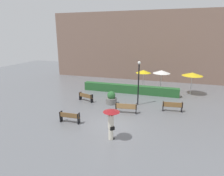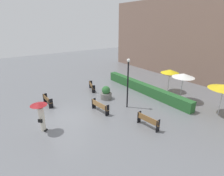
{
  "view_description": "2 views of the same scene",
  "coord_description": "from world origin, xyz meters",
  "px_view_note": "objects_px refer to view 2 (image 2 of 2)",
  "views": [
    {
      "loc": [
        4.0,
        -12.56,
        6.52
      ],
      "look_at": [
        -1.35,
        4.77,
        1.49
      ],
      "focal_mm": 30.74,
      "sensor_mm": 36.0,
      "label": 1
    },
    {
      "loc": [
        11.57,
        -4.01,
        6.87
      ],
      "look_at": [
        -1.42,
        5.14,
        0.88
      ],
      "focal_mm": 28.04,
      "sensor_mm": 36.0,
      "label": 2
    }
  ],
  "objects_px": {
    "bench_far_right": "(148,120)",
    "pedestrian_with_umbrella": "(40,112)",
    "bench_far_left": "(92,86)",
    "patio_umbrella_white": "(183,75)",
    "patio_umbrella_yellow_far": "(224,87)",
    "bench_near_left": "(47,100)",
    "bench_mid_center": "(100,106)",
    "planter_pot": "(106,93)",
    "lamp_post": "(128,79)",
    "patio_umbrella_yellow": "(170,71)"
  },
  "relations": [
    {
      "from": "bench_far_right",
      "to": "bench_near_left",
      "type": "bearing_deg",
      "value": -148.15
    },
    {
      "from": "bench_far_right",
      "to": "lamp_post",
      "type": "height_order",
      "value": "lamp_post"
    },
    {
      "from": "patio_umbrella_white",
      "to": "bench_far_left",
      "type": "bearing_deg",
      "value": -142.34
    },
    {
      "from": "bench_mid_center",
      "to": "bench_far_right",
      "type": "bearing_deg",
      "value": 22.16
    },
    {
      "from": "pedestrian_with_umbrella",
      "to": "patio_umbrella_yellow",
      "type": "relative_size",
      "value": 0.89
    },
    {
      "from": "pedestrian_with_umbrella",
      "to": "patio_umbrella_yellow_far",
      "type": "relative_size",
      "value": 0.84
    },
    {
      "from": "bench_near_left",
      "to": "planter_pot",
      "type": "distance_m",
      "value": 5.29
    },
    {
      "from": "pedestrian_with_umbrella",
      "to": "patio_umbrella_white",
      "type": "xyz_separation_m",
      "value": [
        2.36,
        11.77,
        1.05
      ]
    },
    {
      "from": "bench_near_left",
      "to": "bench_mid_center",
      "type": "relative_size",
      "value": 0.86
    },
    {
      "from": "pedestrian_with_umbrella",
      "to": "planter_pot",
      "type": "distance_m",
      "value": 6.74
    },
    {
      "from": "bench_mid_center",
      "to": "pedestrian_with_umbrella",
      "type": "height_order",
      "value": "pedestrian_with_umbrella"
    },
    {
      "from": "pedestrian_with_umbrella",
      "to": "patio_umbrella_yellow_far",
      "type": "height_order",
      "value": "patio_umbrella_yellow_far"
    },
    {
      "from": "bench_far_right",
      "to": "planter_pot",
      "type": "xyz_separation_m",
      "value": [
        -5.72,
        0.3,
        0.02
      ]
    },
    {
      "from": "bench_far_right",
      "to": "patio_umbrella_yellow",
      "type": "distance_m",
      "value": 7.81
    },
    {
      "from": "pedestrian_with_umbrella",
      "to": "patio_umbrella_yellow",
      "type": "bearing_deg",
      "value": 89.35
    },
    {
      "from": "bench_far_right",
      "to": "lamp_post",
      "type": "xyz_separation_m",
      "value": [
        -3.2,
        0.8,
        2.04
      ]
    },
    {
      "from": "bench_near_left",
      "to": "planter_pot",
      "type": "xyz_separation_m",
      "value": [
        1.79,
        4.97,
        0.04
      ]
    },
    {
      "from": "pedestrian_with_umbrella",
      "to": "bench_near_left",
      "type": "bearing_deg",
      "value": 159.5
    },
    {
      "from": "bench_mid_center",
      "to": "lamp_post",
      "type": "distance_m",
      "value": 3.18
    },
    {
      "from": "bench_far_left",
      "to": "pedestrian_with_umbrella",
      "type": "xyz_separation_m",
      "value": [
        4.69,
        -6.33,
        0.91
      ]
    },
    {
      "from": "planter_pot",
      "to": "lamp_post",
      "type": "xyz_separation_m",
      "value": [
        2.52,
        0.5,
        2.02
      ]
    },
    {
      "from": "bench_near_left",
      "to": "pedestrian_with_umbrella",
      "type": "bearing_deg",
      "value": -20.5
    },
    {
      "from": "bench_far_left",
      "to": "bench_near_left",
      "type": "bearing_deg",
      "value": -79.52
    },
    {
      "from": "bench_far_left",
      "to": "patio_umbrella_yellow_far",
      "type": "distance_m",
      "value": 11.96
    },
    {
      "from": "bench_far_right",
      "to": "pedestrian_with_umbrella",
      "type": "relative_size",
      "value": 0.83
    },
    {
      "from": "bench_far_right",
      "to": "bench_far_left",
      "type": "relative_size",
      "value": 1.03
    },
    {
      "from": "bench_far_right",
      "to": "bench_mid_center",
      "type": "height_order",
      "value": "same"
    },
    {
      "from": "planter_pot",
      "to": "patio_umbrella_white",
      "type": "bearing_deg",
      "value": 51.09
    },
    {
      "from": "bench_far_left",
      "to": "planter_pot",
      "type": "distance_m",
      "value": 2.7
    },
    {
      "from": "planter_pot",
      "to": "patio_umbrella_white",
      "type": "height_order",
      "value": "patio_umbrella_white"
    },
    {
      "from": "bench_near_left",
      "to": "patio_umbrella_white",
      "type": "relative_size",
      "value": 0.62
    },
    {
      "from": "bench_near_left",
      "to": "planter_pot",
      "type": "bearing_deg",
      "value": 70.16
    },
    {
      "from": "bench_mid_center",
      "to": "pedestrian_with_umbrella",
      "type": "bearing_deg",
      "value": -88.96
    },
    {
      "from": "lamp_post",
      "to": "bench_near_left",
      "type": "bearing_deg",
      "value": -128.28
    },
    {
      "from": "bench_far_right",
      "to": "patio_umbrella_yellow_far",
      "type": "relative_size",
      "value": 0.69
    },
    {
      "from": "bench_far_right",
      "to": "planter_pot",
      "type": "bearing_deg",
      "value": 176.97
    },
    {
      "from": "bench_near_left",
      "to": "bench_mid_center",
      "type": "height_order",
      "value": "bench_mid_center"
    },
    {
      "from": "bench_mid_center",
      "to": "patio_umbrella_white",
      "type": "relative_size",
      "value": 0.71
    },
    {
      "from": "bench_far_left",
      "to": "planter_pot",
      "type": "height_order",
      "value": "planter_pot"
    },
    {
      "from": "patio_umbrella_white",
      "to": "patio_umbrella_yellow_far",
      "type": "distance_m",
      "value": 3.33
    },
    {
      "from": "bench_near_left",
      "to": "bench_far_left",
      "type": "relative_size",
      "value": 0.96
    },
    {
      "from": "bench_mid_center",
      "to": "patio_umbrella_white",
      "type": "height_order",
      "value": "patio_umbrella_white"
    },
    {
      "from": "planter_pot",
      "to": "patio_umbrella_white",
      "type": "relative_size",
      "value": 0.48
    },
    {
      "from": "pedestrian_with_umbrella",
      "to": "bench_far_left",
      "type": "bearing_deg",
      "value": 126.54
    },
    {
      "from": "planter_pot",
      "to": "lamp_post",
      "type": "height_order",
      "value": "lamp_post"
    },
    {
      "from": "planter_pot",
      "to": "patio_umbrella_white",
      "type": "distance_m",
      "value": 7.17
    },
    {
      "from": "bench_far_right",
      "to": "lamp_post",
      "type": "distance_m",
      "value": 3.87
    },
    {
      "from": "bench_far_right",
      "to": "patio_umbrella_yellow",
      "type": "height_order",
      "value": "patio_umbrella_yellow"
    },
    {
      "from": "lamp_post",
      "to": "patio_umbrella_yellow",
      "type": "distance_m",
      "value": 5.97
    },
    {
      "from": "bench_far_right",
      "to": "bench_far_left",
      "type": "height_order",
      "value": "bench_far_right"
    }
  ]
}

